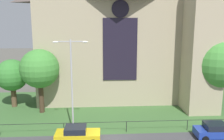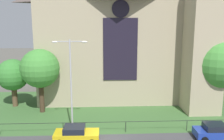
{
  "view_description": "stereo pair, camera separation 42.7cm",
  "coord_description": "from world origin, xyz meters",
  "px_view_note": "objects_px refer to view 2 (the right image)",
  "views": [
    {
      "loc": [
        -0.95,
        -20.51,
        11.0
      ],
      "look_at": [
        0.78,
        8.0,
        5.45
      ],
      "focal_mm": 38.51,
      "sensor_mm": 36.0,
      "label": 1
    },
    {
      "loc": [
        -0.52,
        -20.53,
        11.0
      ],
      "look_at": [
        0.78,
        8.0,
        5.45
      ],
      "focal_mm": 38.51,
      "sensor_mm": 36.0,
      "label": 2
    }
  ],
  "objects_px": {
    "tree_right_far": "(215,66)",
    "parked_car_blue": "(216,131)",
    "parked_car_yellow": "(76,134)",
    "church_building": "(123,28)",
    "tree_left_near": "(40,69)",
    "tree_right_near": "(219,64)",
    "tree_left_far": "(13,75)",
    "streetlamp_near": "(71,76)"
  },
  "relations": [
    {
      "from": "parked_car_blue",
      "to": "tree_left_near",
      "type": "bearing_deg",
      "value": 158.22
    },
    {
      "from": "parked_car_blue",
      "to": "streetlamp_near",
      "type": "bearing_deg",
      "value": 174.56
    },
    {
      "from": "streetlamp_near",
      "to": "tree_left_near",
      "type": "bearing_deg",
      "value": 125.68
    },
    {
      "from": "tree_left_near",
      "to": "streetlamp_near",
      "type": "relative_size",
      "value": 0.84
    },
    {
      "from": "tree_right_far",
      "to": "parked_car_yellow",
      "type": "distance_m",
      "value": 23.44
    },
    {
      "from": "tree_right_far",
      "to": "parked_car_yellow",
      "type": "bearing_deg",
      "value": -146.14
    },
    {
      "from": "tree_right_near",
      "to": "tree_left_far",
      "type": "bearing_deg",
      "value": 172.4
    },
    {
      "from": "parked_car_yellow",
      "to": "parked_car_blue",
      "type": "distance_m",
      "value": 13.47
    },
    {
      "from": "parked_car_yellow",
      "to": "tree_left_near",
      "type": "bearing_deg",
      "value": 123.43
    },
    {
      "from": "tree_left_far",
      "to": "parked_car_yellow",
      "type": "xyz_separation_m",
      "value": [
        9.29,
        -10.44,
        -3.53
      ]
    },
    {
      "from": "tree_right_far",
      "to": "tree_left_far",
      "type": "xyz_separation_m",
      "value": [
        -28.46,
        -2.41,
        -0.61
      ]
    },
    {
      "from": "tree_right_near",
      "to": "streetlamp_near",
      "type": "xyz_separation_m",
      "value": [
        -17.26,
        -5.25,
        -0.22
      ]
    },
    {
      "from": "tree_left_far",
      "to": "streetlamp_near",
      "type": "bearing_deg",
      "value": -44.91
    },
    {
      "from": "tree_right_near",
      "to": "tree_right_far",
      "type": "bearing_deg",
      "value": 67.42
    },
    {
      "from": "church_building",
      "to": "parked_car_blue",
      "type": "height_order",
      "value": "church_building"
    },
    {
      "from": "tree_right_far",
      "to": "streetlamp_near",
      "type": "xyz_separation_m",
      "value": [
        -19.71,
        -11.13,
        1.05
      ]
    },
    {
      "from": "tree_left_far",
      "to": "parked_car_blue",
      "type": "bearing_deg",
      "value": -24.75
    },
    {
      "from": "tree_right_near",
      "to": "tree_left_near",
      "type": "relative_size",
      "value": 1.16
    },
    {
      "from": "tree_right_far",
      "to": "church_building",
      "type": "bearing_deg",
      "value": 171.44
    },
    {
      "from": "streetlamp_near",
      "to": "parked_car_blue",
      "type": "bearing_deg",
      "value": -7.22
    },
    {
      "from": "tree_right_far",
      "to": "parked_car_blue",
      "type": "xyz_separation_m",
      "value": [
        -5.69,
        -12.91,
        -4.14
      ]
    },
    {
      "from": "church_building",
      "to": "parked_car_yellow",
      "type": "relative_size",
      "value": 6.14
    },
    {
      "from": "tree_right_near",
      "to": "church_building",
      "type": "bearing_deg",
      "value": 144.4
    },
    {
      "from": "streetlamp_near",
      "to": "parked_car_blue",
      "type": "relative_size",
      "value": 2.24
    },
    {
      "from": "tree_right_far",
      "to": "tree_left_far",
      "type": "height_order",
      "value": "tree_right_far"
    },
    {
      "from": "church_building",
      "to": "parked_car_blue",
      "type": "distance_m",
      "value": 19.36
    },
    {
      "from": "tree_right_near",
      "to": "parked_car_yellow",
      "type": "xyz_separation_m",
      "value": [
        -16.72,
        -6.97,
        -5.42
      ]
    },
    {
      "from": "streetlamp_near",
      "to": "tree_right_near",
      "type": "bearing_deg",
      "value": 16.91
    },
    {
      "from": "tree_right_far",
      "to": "streetlamp_near",
      "type": "bearing_deg",
      "value": -150.55
    },
    {
      "from": "tree_right_near",
      "to": "parked_car_blue",
      "type": "bearing_deg",
      "value": -114.81
    },
    {
      "from": "tree_left_near",
      "to": "parked_car_blue",
      "type": "relative_size",
      "value": 1.88
    },
    {
      "from": "streetlamp_near",
      "to": "parked_car_yellow",
      "type": "relative_size",
      "value": 2.25
    },
    {
      "from": "church_building",
      "to": "tree_right_far",
      "type": "height_order",
      "value": "church_building"
    },
    {
      "from": "tree_right_far",
      "to": "tree_left_far",
      "type": "bearing_deg",
      "value": -175.15
    },
    {
      "from": "parked_car_yellow",
      "to": "parked_car_blue",
      "type": "xyz_separation_m",
      "value": [
        13.47,
        -0.05,
        0.0
      ]
    },
    {
      "from": "church_building",
      "to": "tree_left_near",
      "type": "bearing_deg",
      "value": -147.5
    },
    {
      "from": "church_building",
      "to": "tree_right_near",
      "type": "distance_m",
      "value": 14.2
    },
    {
      "from": "tree_right_far",
      "to": "parked_car_blue",
      "type": "distance_m",
      "value": 14.7
    },
    {
      "from": "tree_right_near",
      "to": "tree_left_far",
      "type": "distance_m",
      "value": 26.31
    },
    {
      "from": "tree_left_near",
      "to": "parked_car_yellow",
      "type": "bearing_deg",
      "value": -57.7
    },
    {
      "from": "tree_left_far",
      "to": "streetlamp_near",
      "type": "xyz_separation_m",
      "value": [
        8.74,
        -8.72,
        1.67
      ]
    },
    {
      "from": "tree_right_far",
      "to": "tree_right_near",
      "type": "bearing_deg",
      "value": -112.58
    }
  ]
}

